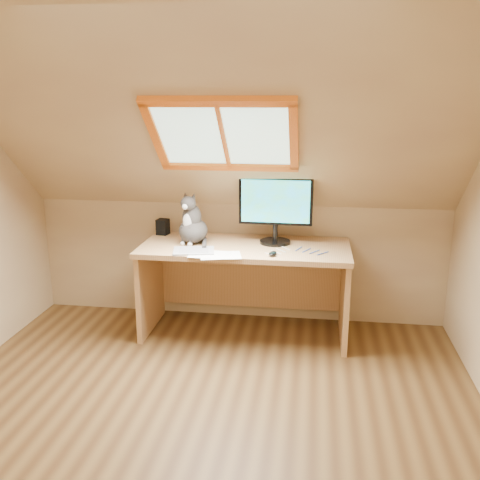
# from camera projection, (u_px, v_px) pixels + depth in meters

# --- Properties ---
(ground) EXTENTS (3.50, 3.50, 0.00)m
(ground) POSITION_uv_depth(u_px,v_px,m) (195.00, 433.00, 3.08)
(ground) COLOR brown
(ground) RESTS_ON ground
(room_shell) EXTENTS (3.52, 3.52, 2.41)m
(room_shell) POSITION_uv_depth(u_px,v_px,m) (185.00, 191.00, 2.62)
(room_shell) COLOR tan
(room_shell) RESTS_ON ground
(desk) EXTENTS (1.64, 0.72, 0.75)m
(desk) POSITION_uv_depth(u_px,v_px,m) (246.00, 270.00, 4.32)
(desk) COLOR tan
(desk) RESTS_ON ground
(monitor) EXTENTS (0.58, 0.24, 0.53)m
(monitor) POSITION_uv_depth(u_px,v_px,m) (276.00, 206.00, 4.18)
(monitor) COLOR black
(monitor) RESTS_ON desk
(cat) EXTENTS (0.30, 0.33, 0.42)m
(cat) POSITION_uv_depth(u_px,v_px,m) (192.00, 225.00, 4.23)
(cat) COLOR #3F3B38
(cat) RESTS_ON desk
(desk_speaker) EXTENTS (0.11, 0.11, 0.13)m
(desk_speaker) POSITION_uv_depth(u_px,v_px,m) (163.00, 227.00, 4.52)
(desk_speaker) COLOR black
(desk_speaker) RESTS_ON desk
(graphics_tablet) EXTENTS (0.34, 0.27, 0.01)m
(graphics_tablet) POSITION_uv_depth(u_px,v_px,m) (194.00, 251.00, 4.03)
(graphics_tablet) COLOR #B2B2B7
(graphics_tablet) RESTS_ON desk
(mouse) EXTENTS (0.07, 0.11, 0.03)m
(mouse) POSITION_uv_depth(u_px,v_px,m) (273.00, 254.00, 3.92)
(mouse) COLOR black
(mouse) RESTS_ON desk
(papers) EXTENTS (0.33, 0.27, 0.00)m
(papers) POSITION_uv_depth(u_px,v_px,m) (220.00, 254.00, 3.97)
(papers) COLOR white
(papers) RESTS_ON desk
(cables) EXTENTS (0.51, 0.26, 0.01)m
(cables) POSITION_uv_depth(u_px,v_px,m) (298.00, 251.00, 4.02)
(cables) COLOR silver
(cables) RESTS_ON desk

